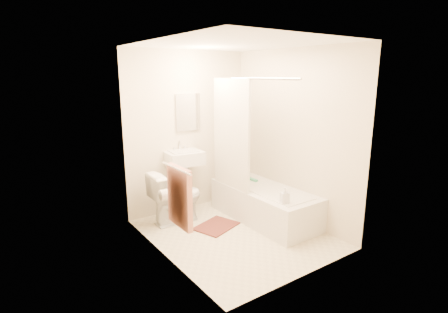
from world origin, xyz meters
TOP-DOWN VIEW (x-y plane):
  - floor at (0.00, 0.00)m, footprint 2.40×2.40m
  - ceiling at (0.00, 0.00)m, footprint 2.40×2.40m
  - wall_back at (0.00, 1.20)m, footprint 2.00×0.02m
  - wall_left at (-1.00, 0.00)m, footprint 0.02×2.40m
  - wall_right at (1.00, 0.00)m, footprint 0.02×2.40m
  - mirror at (0.00, 1.18)m, footprint 0.40×0.03m
  - curtain_rod at (0.30, 0.10)m, footprint 0.03×1.70m
  - shower_curtain at (0.30, 0.50)m, footprint 0.04×0.80m
  - towel_bar at (-0.96, -0.25)m, footprint 0.02×0.60m
  - towel at (-0.93, -0.25)m, footprint 0.06×0.45m
  - toilet_paper at (-0.93, 0.12)m, footprint 0.11×0.12m
  - toilet at (-0.44, 0.80)m, footprint 0.75×0.43m
  - sink at (-0.17, 1.06)m, footprint 0.56×0.47m
  - bathtub at (0.64, 0.15)m, footprint 0.73×1.66m
  - bath_mat at (-0.08, 0.32)m, footprint 0.68×0.59m
  - soap_bottle at (0.44, -0.45)m, footprint 0.12×0.13m
  - scrub_brush at (0.72, 0.52)m, footprint 0.06×0.19m

SIDE VIEW (x-z plane):
  - floor at x=0.00m, z-range 0.00..0.00m
  - bath_mat at x=-0.08m, z-range 0.00..0.02m
  - bathtub at x=0.64m, z-range 0.00..0.47m
  - toilet at x=-0.44m, z-range 0.00..0.73m
  - scrub_brush at x=0.72m, z-range 0.47..0.51m
  - sink at x=-0.17m, z-range 0.00..1.03m
  - soap_bottle at x=0.44m, z-range 0.47..0.68m
  - toilet_paper at x=-0.93m, z-range 0.64..0.76m
  - towel at x=-0.93m, z-range 0.45..1.11m
  - towel_bar at x=-0.96m, z-range 1.09..1.11m
  - wall_back at x=0.00m, z-range 0.00..2.40m
  - wall_left at x=-1.00m, z-range 0.00..2.40m
  - wall_right at x=1.00m, z-range 0.00..2.40m
  - shower_curtain at x=0.30m, z-range 0.44..2.00m
  - mirror at x=0.00m, z-range 1.23..1.77m
  - curtain_rod at x=0.30m, z-range 1.98..2.02m
  - ceiling at x=0.00m, z-range 2.40..2.40m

